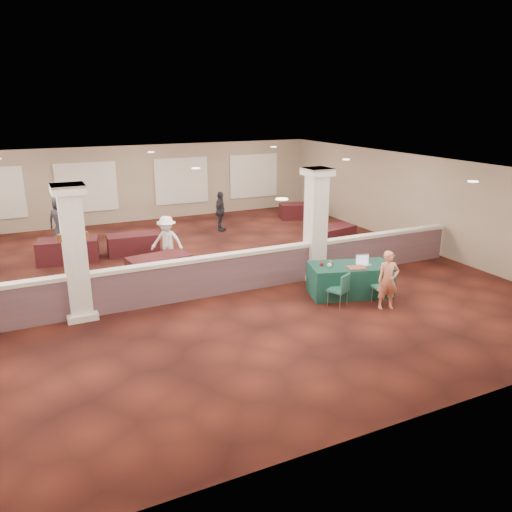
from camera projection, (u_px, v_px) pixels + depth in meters
name	position (u px, v px, depth m)	size (l,w,h in m)	color
ground	(200.00, 277.00, 14.69)	(16.00, 16.00, 0.00)	#441911
wall_back	(136.00, 184.00, 21.11)	(16.00, 0.04, 3.20)	#87725D
wall_front	(377.00, 341.00, 7.31)	(16.00, 0.04, 3.20)	#87725D
wall_right	(414.00, 201.00, 17.49)	(0.04, 16.00, 3.20)	#87725D
ceiling	(196.00, 168.00, 13.73)	(16.00, 16.00, 0.02)	silver
partition_wall	(218.00, 274.00, 13.22)	(15.60, 0.28, 1.10)	#533841
column_left	(75.00, 252.00, 11.47)	(0.72, 0.72, 3.20)	white
column_right	(316.00, 223.00, 14.14)	(0.72, 0.72, 3.20)	white
sconce_left	(60.00, 238.00, 11.25)	(0.12, 0.12, 0.18)	brown
sconce_right	(86.00, 235.00, 11.48)	(0.12, 0.12, 0.18)	brown
near_table	(350.00, 280.00, 13.28)	(2.13, 1.06, 0.82)	#0E362C
conf_chair_main	(385.00, 285.00, 12.55)	(0.48, 0.49, 0.88)	#1C5345
conf_chair_side	(341.00, 287.00, 12.45)	(0.57, 0.57, 0.86)	#1C5345
woman	(388.00, 280.00, 12.29)	(0.53, 0.35, 1.47)	#FD876E
far_table_front_center	(159.00, 268.00, 14.38)	(1.75, 0.87, 0.71)	black
far_table_front_right	(332.00, 236.00, 17.89)	(1.66, 0.83, 0.67)	black
far_table_back_left	(68.00, 250.00, 15.97)	(1.85, 0.93, 0.75)	black
far_table_back_center	(133.00, 244.00, 16.84)	(1.68, 0.84, 0.68)	black
far_table_back_right	(299.00, 211.00, 21.91)	(1.64, 0.82, 0.67)	black
attendee_b	(167.00, 242.00, 15.37)	(1.03, 0.47, 1.61)	silver
attendee_c	(220.00, 211.00, 19.68)	(0.92, 0.44, 1.57)	black
attendee_d	(61.00, 221.00, 17.62)	(0.89, 0.48, 1.81)	black
laptop_base	(364.00, 265.00, 13.16)	(0.37, 0.26, 0.02)	silver
laptop_screen	(362.00, 258.00, 13.24)	(0.37, 0.01, 0.25)	silver
screen_glow	(362.00, 259.00, 13.24)	(0.34, 0.00, 0.21)	silver
knitting	(356.00, 268.00, 12.90)	(0.45, 0.34, 0.03)	#CB4220
yarn_cream	(330.00, 265.00, 12.95)	(0.12, 0.12, 0.12)	beige
yarn_red	(322.00, 264.00, 13.08)	(0.11, 0.11, 0.11)	#5C1312
yarn_grey	(331.00, 262.00, 13.20)	(0.12, 0.12, 0.12)	#535358
scissors	(382.00, 267.00, 12.97)	(0.13, 0.03, 0.01)	red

